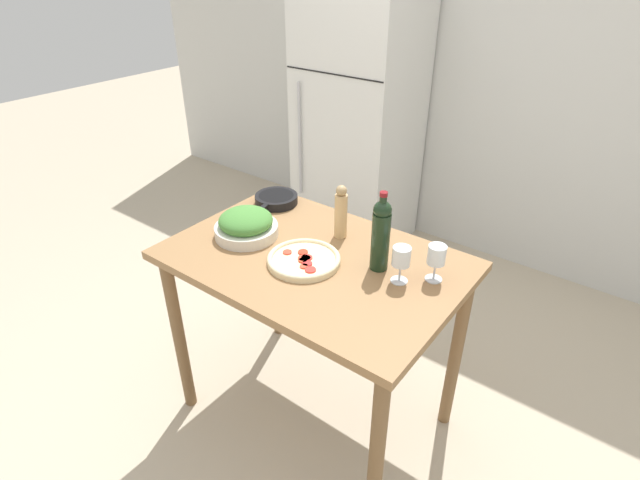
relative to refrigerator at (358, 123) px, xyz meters
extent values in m
plane|color=#BCAD93|center=(0.83, -1.59, -0.90)|extent=(14.00, 14.00, 0.00)
cube|color=silver|center=(0.83, 0.37, 0.40)|extent=(6.40, 0.06, 2.60)
cube|color=silver|center=(0.00, 0.00, 0.00)|extent=(0.76, 0.64, 1.80)
cube|color=black|center=(0.00, -0.32, 0.40)|extent=(0.74, 0.01, 0.01)
cylinder|color=#B2B2B7|center=(-0.26, -0.34, -0.09)|extent=(0.02, 0.02, 0.81)
cube|color=olive|center=(0.83, -1.59, -0.01)|extent=(1.19, 0.79, 0.04)
cylinder|color=brown|center=(0.30, -1.93, -0.46)|extent=(0.06, 0.06, 0.87)
cylinder|color=brown|center=(1.36, -1.93, -0.46)|extent=(0.06, 0.06, 0.87)
cylinder|color=brown|center=(0.30, -1.25, -0.46)|extent=(0.06, 0.06, 0.87)
cylinder|color=brown|center=(1.36, -1.25, -0.46)|extent=(0.06, 0.06, 0.87)
cylinder|color=black|center=(1.08, -1.50, 0.13)|extent=(0.07, 0.07, 0.24)
sphere|color=black|center=(1.08, -1.50, 0.26)|extent=(0.07, 0.07, 0.07)
cylinder|color=black|center=(1.08, -1.50, 0.29)|extent=(0.03, 0.03, 0.06)
cylinder|color=maroon|center=(1.08, -1.50, 0.33)|extent=(0.03, 0.03, 0.02)
cylinder|color=silver|center=(1.19, -1.53, 0.01)|extent=(0.07, 0.07, 0.00)
cylinder|color=silver|center=(1.19, -1.53, 0.05)|extent=(0.01, 0.01, 0.07)
cylinder|color=white|center=(1.19, -1.53, 0.12)|extent=(0.07, 0.07, 0.07)
cylinder|color=maroon|center=(1.19, -1.53, 0.09)|extent=(0.06, 0.06, 0.01)
cylinder|color=silver|center=(1.29, -1.44, 0.01)|extent=(0.07, 0.07, 0.00)
cylinder|color=silver|center=(1.29, -1.44, 0.05)|extent=(0.01, 0.01, 0.07)
cylinder|color=white|center=(1.29, -1.44, 0.12)|extent=(0.07, 0.07, 0.07)
cylinder|color=maroon|center=(1.29, -1.44, 0.09)|extent=(0.06, 0.06, 0.02)
cylinder|color=tan|center=(0.82, -1.39, 0.11)|extent=(0.05, 0.05, 0.20)
sphere|color=tan|center=(0.82, -1.39, 0.23)|extent=(0.05, 0.05, 0.05)
cylinder|color=silver|center=(0.50, -1.63, 0.03)|extent=(0.27, 0.27, 0.05)
ellipsoid|color=#478438|center=(0.50, -1.63, 0.08)|extent=(0.23, 0.23, 0.10)
cylinder|color=beige|center=(0.82, -1.65, 0.02)|extent=(0.29, 0.29, 0.02)
torus|color=beige|center=(0.82, -1.65, 0.03)|extent=(0.29, 0.29, 0.02)
cylinder|color=red|center=(0.82, -1.65, 0.03)|extent=(0.05, 0.05, 0.01)
cylinder|color=red|center=(0.83, -1.66, 0.03)|extent=(0.04, 0.04, 0.01)
cylinder|color=red|center=(0.83, -1.64, 0.03)|extent=(0.04, 0.04, 0.01)
cylinder|color=#E3442A|center=(0.86, -1.69, 0.03)|extent=(0.03, 0.03, 0.01)
cylinder|color=red|center=(0.86, -1.67, 0.03)|extent=(0.04, 0.04, 0.01)
cylinder|color=red|center=(0.90, -1.70, 0.03)|extent=(0.04, 0.04, 0.01)
cylinder|color=red|center=(0.79, -1.61, 0.03)|extent=(0.04, 0.04, 0.01)
cylinder|color=#E74031|center=(0.83, -1.64, 0.03)|extent=(0.04, 0.04, 0.01)
cylinder|color=#E73E29|center=(0.74, -1.65, 0.03)|extent=(0.04, 0.04, 0.01)
cylinder|color=black|center=(0.39, -1.32, 0.03)|extent=(0.21, 0.21, 0.04)
cylinder|color=black|center=(0.39, -1.32, 0.04)|extent=(0.17, 0.17, 0.03)
cube|color=black|center=(0.43, -1.48, 0.04)|extent=(0.05, 0.13, 0.02)
camera|label=1|loc=(1.87, -2.93, 1.10)|focal=28.00mm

